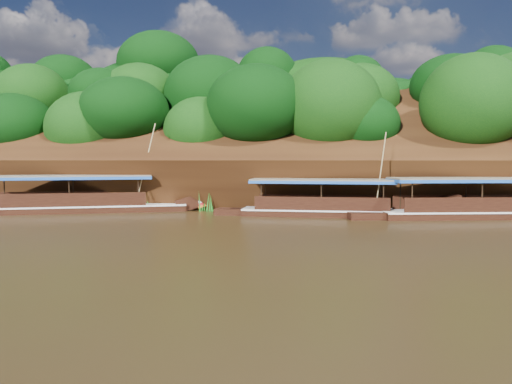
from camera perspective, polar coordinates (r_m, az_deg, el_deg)
ground at (r=26.80m, az=3.89°, el=-4.45°), size 160.00×160.00×0.00m
riverbank at (r=49.28m, az=5.21°, el=1.51°), size 120.00×30.06×19.40m
boat_0 at (r=36.03m, az=25.99°, el=-1.76°), size 16.36×4.92×6.96m
boat_1 at (r=33.84m, az=10.03°, el=-1.82°), size 14.46×2.91×6.01m
boat_2 at (r=37.98m, az=-17.68°, el=-1.27°), size 16.76×7.78×6.98m
reeds at (r=36.53m, az=-0.75°, el=-0.90°), size 49.91×2.21×1.91m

